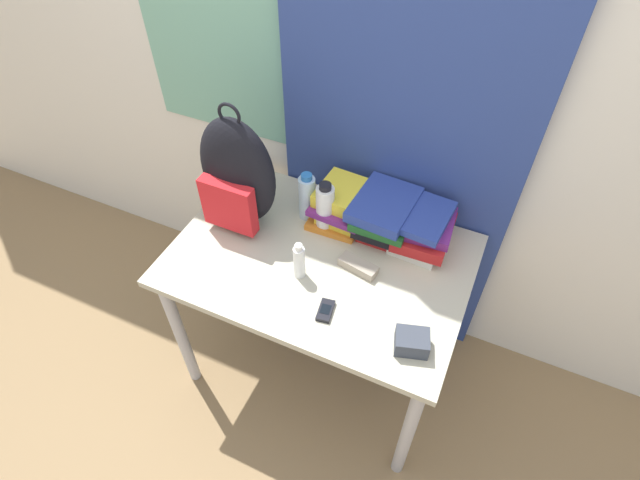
{
  "coord_description": "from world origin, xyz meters",
  "views": [
    {
      "loc": [
        0.52,
        -0.76,
        2.22
      ],
      "look_at": [
        0.0,
        0.39,
        0.87
      ],
      "focal_mm": 28.0,
      "sensor_mm": 36.0,
      "label": 1
    }
  ],
  "objects_px": {
    "water_bottle": "(307,197)",
    "backpack": "(237,175)",
    "book_stack_center": "(385,215)",
    "book_stack_right": "(423,228)",
    "sports_bottle": "(325,208)",
    "cell_phone": "(326,311)",
    "camera_pouch": "(412,342)",
    "sunscreen_bottle": "(299,261)",
    "sunglasses_case": "(358,266)",
    "book_stack_left": "(342,204)"
  },
  "relations": [
    {
      "from": "book_stack_right",
      "to": "water_bottle",
      "type": "relative_size",
      "value": 1.2
    },
    {
      "from": "book_stack_center",
      "to": "water_bottle",
      "type": "xyz_separation_m",
      "value": [
        -0.32,
        -0.05,
        0.02
      ]
    },
    {
      "from": "backpack",
      "to": "sports_bottle",
      "type": "relative_size",
      "value": 2.33
    },
    {
      "from": "sports_bottle",
      "to": "backpack",
      "type": "bearing_deg",
      "value": -164.41
    },
    {
      "from": "sunglasses_case",
      "to": "camera_pouch",
      "type": "height_order",
      "value": "camera_pouch"
    },
    {
      "from": "backpack",
      "to": "book_stack_left",
      "type": "relative_size",
      "value": 2.0
    },
    {
      "from": "sports_bottle",
      "to": "book_stack_right",
      "type": "bearing_deg",
      "value": 12.68
    },
    {
      "from": "book_stack_center",
      "to": "camera_pouch",
      "type": "height_order",
      "value": "book_stack_center"
    },
    {
      "from": "backpack",
      "to": "book_stack_center",
      "type": "distance_m",
      "value": 0.59
    },
    {
      "from": "backpack",
      "to": "book_stack_right",
      "type": "relative_size",
      "value": 2.06
    },
    {
      "from": "water_bottle",
      "to": "book_stack_right",
      "type": "bearing_deg",
      "value": 5.92
    },
    {
      "from": "book_stack_left",
      "to": "water_bottle",
      "type": "xyz_separation_m",
      "value": [
        -0.13,
        -0.05,
        0.03
      ]
    },
    {
      "from": "cell_phone",
      "to": "camera_pouch",
      "type": "xyz_separation_m",
      "value": [
        0.31,
        -0.01,
        0.02
      ]
    },
    {
      "from": "book_stack_center",
      "to": "book_stack_right",
      "type": "height_order",
      "value": "book_stack_center"
    },
    {
      "from": "book_stack_center",
      "to": "camera_pouch",
      "type": "distance_m",
      "value": 0.54
    },
    {
      "from": "book_stack_left",
      "to": "camera_pouch",
      "type": "xyz_separation_m",
      "value": [
        0.45,
        -0.47,
        -0.04
      ]
    },
    {
      "from": "backpack",
      "to": "sunscreen_bottle",
      "type": "distance_m",
      "value": 0.41
    },
    {
      "from": "sunglasses_case",
      "to": "camera_pouch",
      "type": "xyz_separation_m",
      "value": [
        0.28,
        -0.24,
        0.01
      ]
    },
    {
      "from": "sunscreen_bottle",
      "to": "backpack",
      "type": "bearing_deg",
      "value": 153.47
    },
    {
      "from": "backpack",
      "to": "sunglasses_case",
      "type": "relative_size",
      "value": 3.4
    },
    {
      "from": "backpack",
      "to": "cell_phone",
      "type": "height_order",
      "value": "backpack"
    },
    {
      "from": "water_bottle",
      "to": "sunscreen_bottle",
      "type": "relative_size",
      "value": 1.34
    },
    {
      "from": "water_bottle",
      "to": "book_stack_left",
      "type": "bearing_deg",
      "value": 20.92
    },
    {
      "from": "book_stack_right",
      "to": "camera_pouch",
      "type": "relative_size",
      "value": 2.01
    },
    {
      "from": "book_stack_center",
      "to": "sports_bottle",
      "type": "distance_m",
      "value": 0.24
    },
    {
      "from": "water_bottle",
      "to": "sports_bottle",
      "type": "bearing_deg",
      "value": -20.51
    },
    {
      "from": "backpack",
      "to": "cell_phone",
      "type": "relative_size",
      "value": 5.52
    },
    {
      "from": "camera_pouch",
      "to": "book_stack_left",
      "type": "bearing_deg",
      "value": 133.47
    },
    {
      "from": "backpack",
      "to": "sunglasses_case",
      "type": "height_order",
      "value": "backpack"
    },
    {
      "from": "backpack",
      "to": "sports_bottle",
      "type": "distance_m",
      "value": 0.36
    },
    {
      "from": "sunglasses_case",
      "to": "book_stack_center",
      "type": "bearing_deg",
      "value": 85.15
    },
    {
      "from": "book_stack_left",
      "to": "sunglasses_case",
      "type": "distance_m",
      "value": 0.29
    },
    {
      "from": "backpack",
      "to": "book_stack_left",
      "type": "xyz_separation_m",
      "value": [
        0.36,
        0.18,
        -0.16
      ]
    },
    {
      "from": "sunglasses_case",
      "to": "book_stack_left",
      "type": "bearing_deg",
      "value": 125.54
    },
    {
      "from": "sports_bottle",
      "to": "sunglasses_case",
      "type": "distance_m",
      "value": 0.27
    },
    {
      "from": "book_stack_center",
      "to": "sunscreen_bottle",
      "type": "height_order",
      "value": "sunscreen_bottle"
    },
    {
      "from": "book_stack_left",
      "to": "book_stack_right",
      "type": "bearing_deg",
      "value": -0.27
    },
    {
      "from": "cell_phone",
      "to": "sunglasses_case",
      "type": "xyz_separation_m",
      "value": [
        0.03,
        0.23,
        0.01
      ]
    },
    {
      "from": "book_stack_right",
      "to": "sports_bottle",
      "type": "relative_size",
      "value": 1.13
    },
    {
      "from": "sunscreen_bottle",
      "to": "cell_phone",
      "type": "height_order",
      "value": "sunscreen_bottle"
    },
    {
      "from": "water_bottle",
      "to": "sunglasses_case",
      "type": "distance_m",
      "value": 0.36
    },
    {
      "from": "water_bottle",
      "to": "backpack",
      "type": "bearing_deg",
      "value": -151.31
    },
    {
      "from": "backpack",
      "to": "sunscreen_bottle",
      "type": "relative_size",
      "value": 3.3
    },
    {
      "from": "camera_pouch",
      "to": "sunglasses_case",
      "type": "bearing_deg",
      "value": 139.59
    },
    {
      "from": "sunscreen_bottle",
      "to": "sunglasses_case",
      "type": "height_order",
      "value": "sunscreen_bottle"
    },
    {
      "from": "water_bottle",
      "to": "sunscreen_bottle",
      "type": "xyz_separation_m",
      "value": [
        0.11,
        -0.3,
        -0.03
      ]
    },
    {
      "from": "sports_bottle",
      "to": "cell_phone",
      "type": "height_order",
      "value": "sports_bottle"
    },
    {
      "from": "book_stack_center",
      "to": "sports_bottle",
      "type": "xyz_separation_m",
      "value": [
        -0.22,
        -0.08,
        0.02
      ]
    },
    {
      "from": "book_stack_center",
      "to": "backpack",
      "type": "bearing_deg",
      "value": -162.3
    },
    {
      "from": "sports_bottle",
      "to": "book_stack_left",
      "type": "bearing_deg",
      "value": 66.99
    }
  ]
}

